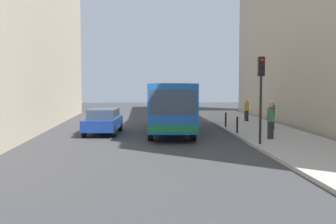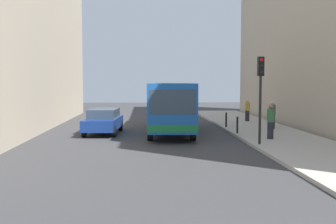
% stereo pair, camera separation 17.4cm
% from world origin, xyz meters
% --- Properties ---
extents(ground_plane, '(80.00, 80.00, 0.00)m').
position_xyz_m(ground_plane, '(0.00, 0.00, 0.00)').
color(ground_plane, '#38383A').
extents(sidewalk, '(4.40, 40.00, 0.15)m').
position_xyz_m(sidewalk, '(5.40, 0.00, 0.07)').
color(sidewalk, '#ADA89E').
rests_on(sidewalk, ground).
extents(bus, '(2.97, 11.11, 3.00)m').
position_xyz_m(bus, '(-0.28, 3.87, 1.73)').
color(bus, '#19519E').
rests_on(bus, ground).
extents(car_beside_bus, '(2.13, 4.52, 1.48)m').
position_xyz_m(car_beside_bus, '(-4.30, 2.93, 0.78)').
color(car_beside_bus, navy).
rests_on(car_beside_bus, ground).
extents(traffic_light, '(0.28, 0.33, 4.10)m').
position_xyz_m(traffic_light, '(3.55, -2.63, 3.01)').
color(traffic_light, black).
rests_on(traffic_light, sidewalk).
extents(bollard_near, '(0.11, 0.11, 0.95)m').
position_xyz_m(bollard_near, '(3.45, 1.55, 0.62)').
color(bollard_near, black).
rests_on(bollard_near, sidewalk).
extents(bollard_mid, '(0.11, 0.11, 0.95)m').
position_xyz_m(bollard_mid, '(3.45, 4.72, 0.62)').
color(bollard_mid, black).
rests_on(bollard_mid, sidewalk).
extents(pedestrian_near_signal, '(0.38, 0.38, 1.79)m').
position_xyz_m(pedestrian_near_signal, '(4.61, -0.88, 1.05)').
color(pedestrian_near_signal, '#26262D').
rests_on(pedestrian_near_signal, sidewalk).
extents(pedestrian_mid_sidewalk, '(0.38, 0.38, 1.73)m').
position_xyz_m(pedestrian_mid_sidewalk, '(6.17, 3.67, 1.02)').
color(pedestrian_mid_sidewalk, '#26262D').
rests_on(pedestrian_mid_sidewalk, sidewalk).
extents(pedestrian_far_sidewalk, '(0.38, 0.38, 1.62)m').
position_xyz_m(pedestrian_far_sidewalk, '(5.86, 8.67, 0.95)').
color(pedestrian_far_sidewalk, '#26262D').
rests_on(pedestrian_far_sidewalk, sidewalk).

